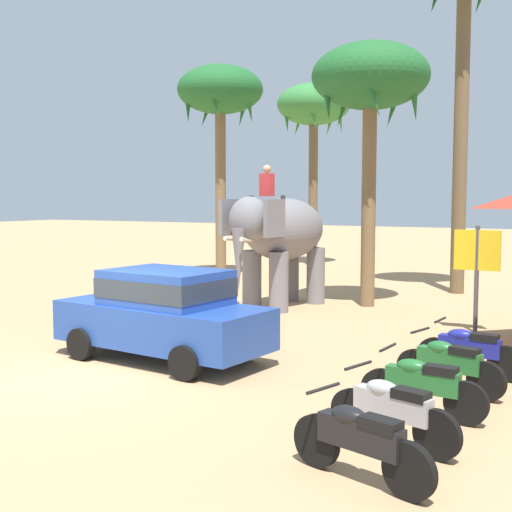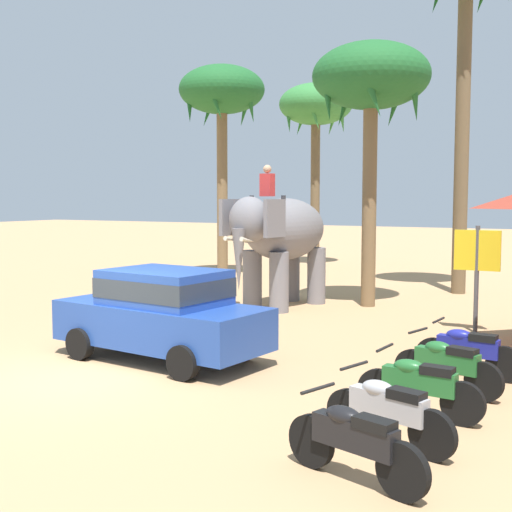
% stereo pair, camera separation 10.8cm
% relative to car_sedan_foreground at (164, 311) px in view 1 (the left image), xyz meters
% --- Properties ---
extents(ground_plane, '(120.00, 120.00, 0.00)m').
position_rel_car_sedan_foreground_xyz_m(ground_plane, '(-0.49, -1.73, -0.93)').
color(ground_plane, tan).
extents(car_sedan_foreground, '(4.27, 2.23, 1.70)m').
position_rel_car_sedan_foreground_xyz_m(car_sedan_foreground, '(0.00, 0.00, 0.00)').
color(car_sedan_foreground, '#23479E').
rests_on(car_sedan_foreground, ground).
extents(elephant_with_mahout, '(2.08, 3.98, 3.88)m').
position_rel_car_sedan_foreground_xyz_m(elephant_with_mahout, '(-0.80, 6.52, 1.06)').
color(elephant_with_mahout, slate).
rests_on(elephant_with_mahout, ground).
extents(motorcycle_nearest_camera, '(1.75, 0.73, 0.94)m').
position_rel_car_sedan_foreground_xyz_m(motorcycle_nearest_camera, '(5.02, -3.45, -0.46)').
color(motorcycle_nearest_camera, black).
rests_on(motorcycle_nearest_camera, ground).
extents(motorcycle_second_in_row, '(1.76, 0.70, 0.94)m').
position_rel_car_sedan_foreground_xyz_m(motorcycle_second_in_row, '(5.02, -2.29, -0.46)').
color(motorcycle_second_in_row, black).
rests_on(motorcycle_second_in_row, ground).
extents(motorcycle_mid_row, '(1.80, 0.55, 0.94)m').
position_rel_car_sedan_foreground_xyz_m(motorcycle_mid_row, '(5.06, -1.02, -0.46)').
color(motorcycle_mid_row, black).
rests_on(motorcycle_mid_row, ground).
extents(motorcycle_fourth_in_row, '(1.77, 0.68, 0.94)m').
position_rel_car_sedan_foreground_xyz_m(motorcycle_fourth_in_row, '(5.13, 0.33, -0.46)').
color(motorcycle_fourth_in_row, black).
rests_on(motorcycle_fourth_in_row, ground).
extents(motorcycle_far_in_row, '(1.80, 0.55, 0.94)m').
position_rel_car_sedan_foreground_xyz_m(motorcycle_far_in_row, '(5.22, 1.49, -0.46)').
color(motorcycle_far_in_row, black).
rests_on(motorcycle_far_in_row, ground).
extents(palm_tree_near_hut, '(3.20, 3.20, 7.97)m').
position_rel_car_sedan_foreground_xyz_m(palm_tree_near_hut, '(-4.52, 17.45, 5.92)').
color(palm_tree_near_hut, brown).
rests_on(palm_tree_near_hut, ground).
extents(palm_tree_left_of_road, '(3.20, 3.20, 7.21)m').
position_rel_car_sedan_foreground_xyz_m(palm_tree_left_of_road, '(1.26, 7.87, 5.20)').
color(palm_tree_left_of_road, brown).
rests_on(palm_tree_left_of_road, ground).
extents(palm_tree_far_back, '(3.20, 3.20, 7.93)m').
position_rel_car_sedan_foreground_xyz_m(palm_tree_far_back, '(-5.90, 11.87, 5.88)').
color(palm_tree_far_back, brown).
rests_on(palm_tree_far_back, ground).
extents(signboard_yellow, '(1.00, 0.10, 2.40)m').
position_rel_car_sedan_foreground_xyz_m(signboard_yellow, '(4.61, 5.47, 0.76)').
color(signboard_yellow, '#4C4C51').
rests_on(signboard_yellow, ground).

